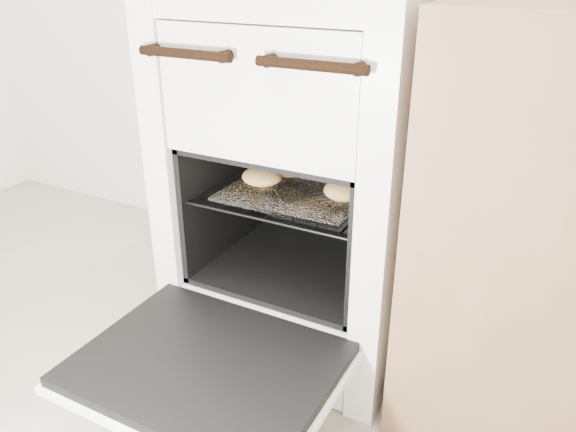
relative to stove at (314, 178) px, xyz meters
The scene contains 5 objects.
stove is the anchor object (origin of this frame).
oven_door 0.52m from the stove, 90.00° to the right, with size 0.50×0.39×0.03m.
oven_rack 0.06m from the stove, 90.00° to the right, with size 0.40×0.39×0.01m.
foil_sheet 0.08m from the stove, 90.00° to the right, with size 0.31×0.28×0.01m, color silver.
baked_rolls 0.07m from the stove, 108.08° to the right, with size 0.31×0.19×0.04m.
Camera 1 is at (0.61, 0.05, 0.90)m, focal length 35.00 mm.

